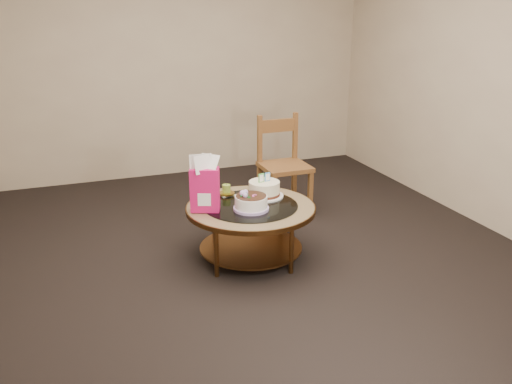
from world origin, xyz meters
name	(u,v)px	position (x,y,z in m)	size (l,w,h in m)	color
ground	(251,258)	(0.00, 0.00, 0.00)	(5.00, 5.00, 0.00)	black
room_walls	(250,64)	(0.00, 0.00, 1.54)	(4.52, 5.02, 2.61)	#B9A98C
coffee_table	(251,215)	(0.00, 0.00, 0.38)	(1.02, 1.02, 0.46)	brown
decorated_cake	(251,203)	(-0.03, -0.09, 0.51)	(0.27, 0.27, 0.16)	#B397D6
cream_cake	(264,189)	(0.17, 0.15, 0.52)	(0.31, 0.31, 0.20)	white
gift_bag	(205,184)	(-0.36, 0.02, 0.67)	(0.25, 0.21, 0.43)	#CA135B
pillar_candle	(226,191)	(-0.10, 0.29, 0.49)	(0.13, 0.13, 0.10)	#D7BA58
dining_chair	(283,165)	(0.65, 0.89, 0.48)	(0.44, 0.44, 0.94)	brown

